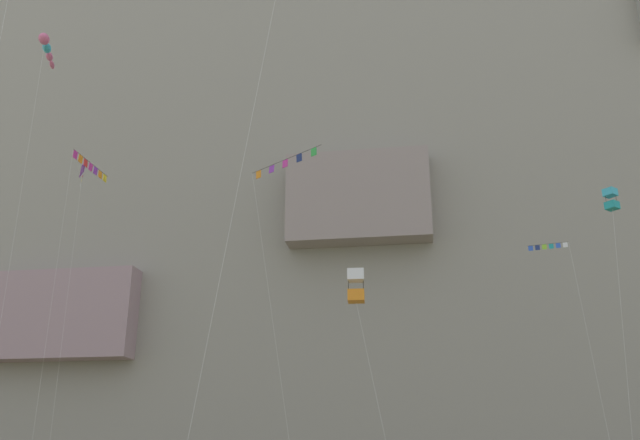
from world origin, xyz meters
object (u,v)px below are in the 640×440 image
Objects in this scene: kite_box_upper_right at (356,286)px; kite_windsock_mid_right at (46,48)px; kite_box_mid_left at (611,200)px; kite_diamond_high_left at (82,179)px; kite_banner_high_right at (285,173)px; kite_banner_low_left at (88,177)px; kite_banner_upper_mid at (556,269)px.

kite_windsock_mid_right is (-24.45, 3.06, 20.98)m from kite_box_upper_right.
kite_diamond_high_left is at bearing 165.93° from kite_box_mid_left.
kite_banner_high_right is 21.32m from kite_windsock_mid_right.
kite_diamond_high_left is 2.05× the size of kite_box_upper_right.
kite_diamond_high_left reaches higher than kite_box_upper_right.
kite_windsock_mid_right is at bearing -163.90° from kite_banner_high_right.
kite_box_mid_left is 34.91m from kite_banner_low_left.
kite_banner_upper_mid is at bearing -2.82° from kite_diamond_high_left.
kite_windsock_mid_right reaches higher than kite_box_upper_right.
kite_banner_upper_mid is at bearing 8.86° from kite_windsock_mid_right.
kite_box_mid_left is at bearing -19.28° from kite_banner_high_right.
kite_banner_high_right is at bearing -7.65° from kite_diamond_high_left.
kite_box_upper_right is at bearing -7.13° from kite_windsock_mid_right.
kite_banner_high_right is at bearing 16.10° from kite_windsock_mid_right.
kite_box_mid_left reaches higher than kite_banner_upper_mid.
kite_box_upper_right is at bearing -23.81° from kite_diamond_high_left.
kite_banner_upper_mid is 8.53m from kite_box_mid_left.
kite_box_upper_right is (-15.21, -0.85, -4.85)m from kite_box_mid_left.
kite_windsock_mid_right is (-0.02, -7.73, 7.99)m from kite_diamond_high_left.
kite_box_mid_left is 0.53× the size of kite_windsock_mid_right.
kite_banner_upper_mid is at bearing 1.76° from kite_banner_high_right.
kite_banner_upper_mid is 0.76× the size of kite_banner_low_left.
kite_box_upper_right is 0.40× the size of kite_windsock_mid_right.
kite_banner_low_left reaches higher than kite_box_mid_left.
kite_diamond_high_left is at bearing 122.32° from kite_banner_low_left.
kite_diamond_high_left reaches higher than kite_banner_high_right.
kite_box_upper_right is at bearing -145.94° from kite_banner_upper_mid.
kite_box_upper_right is at bearing -8.09° from kite_banner_low_left.
kite_banner_low_left is at bearing -57.68° from kite_diamond_high_left.
kite_banner_upper_mid is at bearing 103.90° from kite_box_mid_left.
kite_box_mid_left reaches higher than kite_box_upper_right.
kite_banner_low_left is (-19.35, 2.75, 9.46)m from kite_box_upper_right.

